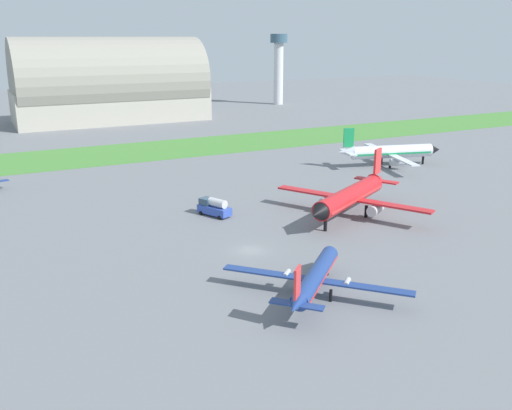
# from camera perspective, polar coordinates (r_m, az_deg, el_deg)

# --- Properties ---
(ground_plane) EXTENTS (600.00, 600.00, 0.00)m
(ground_plane) POSITION_cam_1_polar(r_m,az_deg,el_deg) (85.32, -0.59, -4.63)
(ground_plane) COLOR slate
(grass_taxiway_strip) EXTENTS (360.00, 28.00, 0.08)m
(grass_taxiway_strip) POSITION_cam_1_polar(r_m,az_deg,el_deg) (160.64, -13.83, 5.09)
(grass_taxiway_strip) COLOR #478438
(grass_taxiway_strip) RESTS_ON ground_plane
(airplane_parked_jet_far) EXTENTS (27.00, 27.31, 9.82)m
(airplane_parked_jet_far) POSITION_cam_1_polar(r_m,az_deg,el_deg) (144.21, 13.40, 5.25)
(airplane_parked_jet_far) COLOR silver
(airplane_parked_jet_far) RESTS_ON ground_plane
(airplane_foreground_turboprop) EXTENTS (17.60, 18.58, 7.22)m
(airplane_foreground_turboprop) POSITION_cam_1_polar(r_m,az_deg,el_deg) (70.19, 6.02, -7.25)
(airplane_foreground_turboprop) COLOR navy
(airplane_foreground_turboprop) RESTS_ON ground_plane
(airplane_midfield_jet) EXTENTS (26.72, 26.76, 10.43)m
(airplane_midfield_jet) POSITION_cam_1_polar(r_m,az_deg,el_deg) (101.72, 9.60, 0.91)
(airplane_midfield_jet) COLOR red
(airplane_midfield_jet) RESTS_ON ground_plane
(fuel_truck_near_gate) EXTENTS (4.84, 6.91, 3.29)m
(fuel_truck_near_gate) POSITION_cam_1_polar(r_m,az_deg,el_deg) (101.53, -4.28, -0.21)
(fuel_truck_near_gate) COLOR #334FB2
(fuel_truck_near_gate) RESTS_ON ground_plane
(hangar_distant) EXTENTS (69.96, 31.90, 31.90)m
(hangar_distant) POSITION_cam_1_polar(r_m,az_deg,el_deg) (223.26, -14.53, 11.47)
(hangar_distant) COLOR #B2AD9E
(hangar_distant) RESTS_ON ground_plane
(control_tower) EXTENTS (8.00, 8.00, 32.26)m
(control_tower) POSITION_cam_1_polar(r_m,az_deg,el_deg) (272.19, 2.30, 14.21)
(control_tower) COLOR silver
(control_tower) RESTS_ON ground_plane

